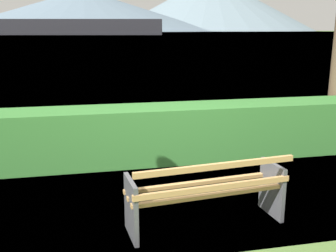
% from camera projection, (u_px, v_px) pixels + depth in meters
% --- Properties ---
extents(ground_plane, '(1400.00, 1400.00, 0.00)m').
position_uv_depth(ground_plane, '(204.00, 224.00, 4.66)').
color(ground_plane, '#4C6B33').
extents(water_surface, '(620.00, 620.00, 0.00)m').
position_uv_depth(water_surface, '(86.00, 33.00, 298.51)').
color(water_surface, '#7A99A8').
rests_on(water_surface, ground_plane).
extents(park_bench, '(1.91, 0.76, 0.87)m').
position_uv_depth(park_bench, '(207.00, 192.00, 4.50)').
color(park_bench, tan).
rests_on(park_bench, ground_plane).
extents(hedge_row, '(9.36, 0.85, 0.96)m').
position_uv_depth(hedge_row, '(164.00, 133.00, 6.87)').
color(hedge_row, '#387A33').
rests_on(hedge_row, ground_plane).
extents(cargo_ship_large, '(113.98, 39.26, 20.61)m').
position_uv_depth(cargo_ship_large, '(15.00, 21.00, 171.94)').
color(cargo_ship_large, '#232328').
rests_on(cargo_ship_large, water_surface).
extents(sailboat_mid, '(5.07, 3.24, 1.42)m').
position_uv_depth(sailboat_mid, '(103.00, 32.00, 242.57)').
color(sailboat_mid, gold).
rests_on(sailboat_mid, water_surface).
extents(distant_hills, '(865.05, 438.25, 83.53)m').
position_uv_depth(distant_hills, '(18.00, 3.00, 540.68)').
color(distant_hills, gray).
rests_on(distant_hills, ground_plane).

